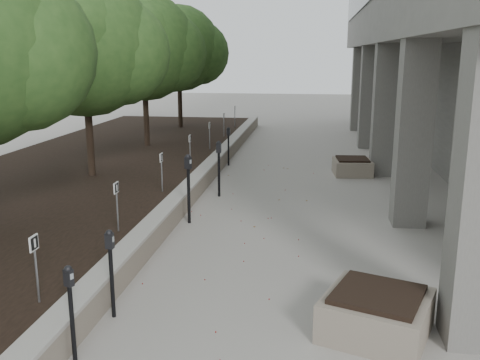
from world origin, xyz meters
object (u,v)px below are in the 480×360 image
Objects in this scene: planter_front at (377,313)px; crabapple_tree_3 at (86,76)px; parking_meter_1 at (112,274)px; parking_meter_4 at (219,169)px; parking_meter_3 at (189,189)px; crabapple_tree_5 at (179,67)px; parking_meter_5 at (228,146)px; crabapple_tree_4 at (144,70)px; parking_meter_2 at (72,314)px; planter_back at (352,166)px.

crabapple_tree_3 is at bearing 134.98° from planter_front.
parking_meter_1 is at bearing -64.79° from crabapple_tree_3.
parking_meter_1 is at bearing -94.01° from parking_meter_4.
parking_meter_3 is at bearing 129.51° from planter_front.
parking_meter_1 is 6.75m from parking_meter_4.
parking_meter_3 is at bearing -75.00° from crabapple_tree_5.
crabapple_tree_5 is 4.17× the size of parking_meter_5.
crabapple_tree_4 is 1.00× the size of crabapple_tree_5.
parking_meter_4 is at bearing -70.50° from crabapple_tree_5.
parking_meter_3 is 1.19× the size of planter_front.
crabapple_tree_5 reaches higher than parking_meter_5.
parking_meter_4 reaches higher than parking_meter_1.
parking_meter_5 is (-0.13, 6.32, -0.13)m from parking_meter_3.
parking_meter_5 reaches higher than planter_front.
parking_meter_1 is 10.74m from parking_meter_5.
crabapple_tree_4 is 13.80m from parking_meter_2.
crabapple_tree_4 is at bearing 135.23° from parking_meter_3.
parking_meter_3 reaches higher than planter_back.
crabapple_tree_3 is 4.32× the size of parking_meter_2.
parking_meter_3 is at bearing -66.07° from crabapple_tree_4.
parking_meter_1 reaches higher than planter_back.
crabapple_tree_5 is 4.81× the size of planter_back.
planter_front is at bearing -59.76° from crabapple_tree_4.
planter_back is (3.93, 5.47, -0.52)m from parking_meter_3.
planter_back is (7.31, 2.85, -2.86)m from crabapple_tree_3.
crabapple_tree_5 is at bearing 90.00° from crabapple_tree_3.
crabapple_tree_4 reaches higher than parking_meter_3.
crabapple_tree_4 is at bearing 108.44° from parking_meter_1.
planter_front is (3.68, 0.03, -0.35)m from parking_meter_1.
parking_meter_3 is at bearing 110.58° from parking_meter_2.
parking_meter_5 is 1.15× the size of planter_back.
planter_back is (4.06, -0.86, -0.39)m from parking_meter_5.
planter_front is at bearing -29.20° from parking_meter_3.
parking_meter_4 is 1.14× the size of parking_meter_5.
crabapple_tree_3 reaches higher than parking_meter_5.
parking_meter_4 is (0.33, 6.74, 0.08)m from parking_meter_1.
crabapple_tree_4 is 4.15× the size of planter_front.
crabapple_tree_5 is 17.53m from parking_meter_1.
parking_meter_4 is 4.01m from parking_meter_5.
planter_front is at bearing -67.64° from crabapple_tree_5.
parking_meter_3 reaches higher than parking_meter_2.
parking_meter_1 is at bearing -112.02° from planter_back.
planter_front is 9.85m from planter_back.
crabapple_tree_4 is 3.65× the size of parking_meter_4.
parking_meter_4 is 7.51m from planter_front.
crabapple_tree_5 is 4.15× the size of planter_front.
parking_meter_3 is at bearing -125.69° from planter_back.
parking_meter_4 is at bearing -4.54° from crabapple_tree_3.
crabapple_tree_5 is 13.27m from parking_meter_3.
crabapple_tree_4 is 6.85m from parking_meter_4.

